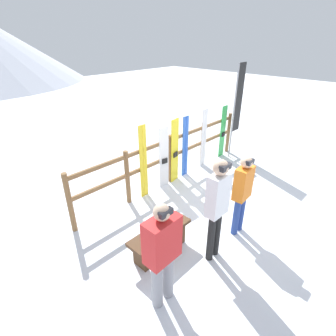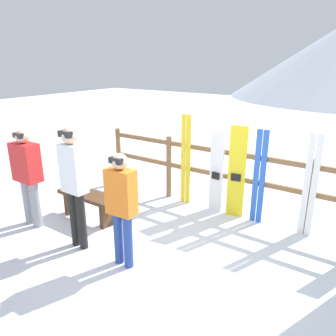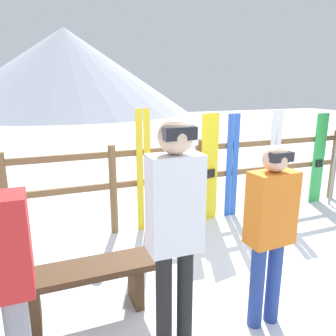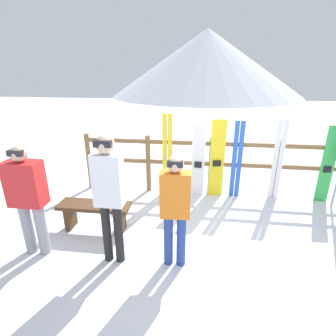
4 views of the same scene
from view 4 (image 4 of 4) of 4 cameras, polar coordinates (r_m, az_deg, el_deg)
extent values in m
plane|color=white|center=(4.22, 9.45, -15.59)|extent=(40.00, 40.00, 0.00)
cone|color=silver|center=(27.10, 8.37, 21.65)|extent=(18.00, 18.00, 6.00)
cylinder|color=brown|center=(5.92, -16.81, 1.39)|extent=(0.10, 0.10, 1.22)
cylinder|color=brown|center=(5.53, -4.31, 0.88)|extent=(0.10, 0.10, 1.22)
cylinder|color=brown|center=(5.43, 9.33, 0.28)|extent=(0.10, 0.10, 1.22)
cylinder|color=brown|center=(5.64, 22.70, -0.32)|extent=(0.10, 0.10, 1.22)
cube|color=brown|center=(5.41, 9.37, 0.89)|extent=(5.23, 0.05, 0.08)
cube|color=brown|center=(5.28, 9.64, 5.24)|extent=(5.23, 0.05, 0.08)
cube|color=#4C331E|center=(4.40, -15.79, -7.91)|extent=(1.15, 0.36, 0.06)
cube|color=#4C331E|center=(4.69, -20.47, -9.85)|extent=(0.08, 0.29, 0.40)
cube|color=#4C331E|center=(4.37, -10.16, -11.08)|extent=(0.08, 0.29, 0.40)
cylinder|color=black|center=(3.70, -13.17, -13.54)|extent=(0.12, 0.12, 0.86)
cylinder|color=black|center=(3.65, -10.68, -13.84)|extent=(0.12, 0.12, 0.86)
cube|color=white|center=(3.31, -12.91, -2.60)|extent=(0.37, 0.21, 0.68)
sphere|color=#D8B293|center=(3.16, -13.57, 5.02)|extent=(0.23, 0.23, 0.23)
cube|color=black|center=(3.09, -14.06, 5.18)|extent=(0.21, 0.08, 0.08)
cylinder|color=gray|center=(4.26, -28.20, -11.48)|extent=(0.15, 0.15, 0.77)
cylinder|color=gray|center=(4.15, -25.78, -11.92)|extent=(0.15, 0.15, 0.77)
cube|color=red|center=(3.90, -28.65, -3.01)|extent=(0.47, 0.26, 0.61)
sphere|color=#D8B293|center=(3.78, -29.71, 2.72)|extent=(0.21, 0.21, 0.21)
cube|color=black|center=(3.72, -30.33, 2.80)|extent=(0.19, 0.07, 0.07)
cylinder|color=navy|center=(3.58, 0.09, -15.31)|extent=(0.12, 0.12, 0.75)
cylinder|color=navy|center=(3.57, 2.87, -15.50)|extent=(0.12, 0.12, 0.75)
cube|color=orange|center=(3.23, 1.59, -5.79)|extent=(0.39, 0.23, 0.59)
sphere|color=#D8B293|center=(3.07, 1.66, 0.84)|extent=(0.20, 0.20, 0.20)
cube|color=black|center=(3.01, 1.55, 0.90)|extent=(0.18, 0.07, 0.07)
cube|color=yellow|center=(5.34, -0.70, 2.86)|extent=(0.09, 0.02, 1.68)
cube|color=yellow|center=(5.33, 0.42, 2.82)|extent=(0.09, 0.02, 1.68)
cube|color=white|center=(5.33, 6.59, 1.57)|extent=(0.26, 0.05, 1.49)
cube|color=black|center=(5.32, 6.56, 0.72)|extent=(0.15, 0.05, 0.12)
cube|color=yellow|center=(5.32, 10.64, 1.90)|extent=(0.29, 0.08, 1.59)
cube|color=black|center=(5.32, 10.60, 1.00)|extent=(0.16, 0.06, 0.12)
cube|color=blue|center=(5.36, 14.20, 1.65)|extent=(0.09, 0.02, 1.57)
cube|color=blue|center=(5.37, 15.31, 1.60)|extent=(0.09, 0.02, 1.57)
cube|color=white|center=(5.50, 22.25, 1.41)|extent=(0.09, 0.02, 1.61)
cube|color=white|center=(5.53, 23.30, 1.36)|extent=(0.09, 0.02, 1.61)
cube|color=green|center=(5.85, 31.41, 0.53)|extent=(0.25, 0.03, 1.53)
cube|color=black|center=(5.85, 31.37, -0.27)|extent=(0.14, 0.04, 0.12)
camera|label=1|loc=(4.20, -72.12, 18.65)|focal=28.00mm
camera|label=2|loc=(2.33, 95.27, 1.26)|focal=35.00mm
camera|label=3|loc=(2.18, -54.29, -1.60)|focal=35.00mm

